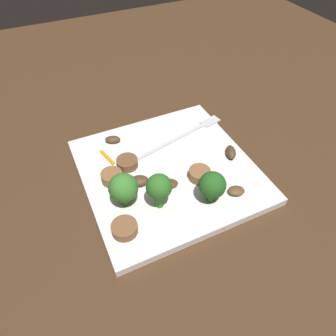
{
  "coord_description": "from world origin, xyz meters",
  "views": [
    {
      "loc": [
        -0.14,
        -0.3,
        0.35
      ],
      "look_at": [
        0.0,
        0.0,
        0.01
      ],
      "focal_mm": 32.77,
      "sensor_mm": 36.0,
      "label": 1
    }
  ],
  "objects": [
    {
      "name": "mushroom_2",
      "position": [
        -0.05,
        -0.01,
        0.02
      ],
      "size": [
        0.03,
        0.03,
        0.01
      ],
      "primitive_type": "ellipsoid",
      "rotation": [
        0.0,
        0.0,
        5.95
      ],
      "color": "#4C331E",
      "rests_on": "plate"
    },
    {
      "name": "mushroom_0",
      "position": [
        -0.06,
        0.09,
        0.02
      ],
      "size": [
        0.03,
        0.02,
        0.01
      ],
      "primitive_type": "ellipsoid",
      "rotation": [
        0.0,
        0.0,
        2.73
      ],
      "color": "#4C331E",
      "rests_on": "plate"
    },
    {
      "name": "sausage_slice_0",
      "position": [
        -0.05,
        0.03,
        0.02
      ],
      "size": [
        0.04,
        0.04,
        0.01
      ],
      "primitive_type": "cylinder",
      "rotation": [
        0.0,
        0.0,
        1.14
      ],
      "color": "brown",
      "rests_on": "plate"
    },
    {
      "name": "broccoli_floret_1",
      "position": [
        -0.08,
        -0.04,
        0.04
      ],
      "size": [
        0.04,
        0.04,
        0.05
      ],
      "color": "#408630",
      "rests_on": "plate"
    },
    {
      "name": "sausage_slice_1",
      "position": [
        -0.09,
        0.01,
        0.02
      ],
      "size": [
        0.03,
        0.03,
        0.02
      ],
      "primitive_type": "cylinder",
      "rotation": [
        0.0,
        0.0,
        1.58
      ],
      "color": "brown",
      "rests_on": "plate"
    },
    {
      "name": "plate",
      "position": [
        0.0,
        0.0,
        0.01
      ],
      "size": [
        0.25,
        0.25,
        0.01
      ],
      "primitive_type": "cube",
      "color": "white",
      "rests_on": "ground_plane"
    },
    {
      "name": "broccoli_floret_0",
      "position": [
        0.03,
        -0.08,
        0.04
      ],
      "size": [
        0.04,
        0.04,
        0.05
      ],
      "color": "#296420",
      "rests_on": "plate"
    },
    {
      "name": "pepper_strip_0",
      "position": [
        -0.08,
        0.06,
        0.01
      ],
      "size": [
        0.01,
        0.04,
        0.0
      ],
      "primitive_type": "cube",
      "rotation": [
        0.0,
        0.0,
        1.82
      ],
      "color": "orange",
      "rests_on": "plate"
    },
    {
      "name": "ground_plane",
      "position": [
        0.0,
        0.0,
        0.0
      ],
      "size": [
        1.4,
        1.4,
        0.0
      ],
      "primitive_type": "plane",
      "color": "#422B19"
    },
    {
      "name": "broccoli_floret_2",
      "position": [
        -0.04,
        -0.06,
        0.05
      ],
      "size": [
        0.03,
        0.03,
        0.06
      ],
      "color": "#347525",
      "rests_on": "plate"
    },
    {
      "name": "mushroom_3",
      "position": [
        0.07,
        -0.09,
        0.02
      ],
      "size": [
        0.03,
        0.03,
        0.01
      ],
      "primitive_type": "ellipsoid",
      "rotation": [
        0.0,
        0.0,
        5.94
      ],
      "color": "brown",
      "rests_on": "plate"
    },
    {
      "name": "fork",
      "position": [
        0.06,
        0.06,
        0.01
      ],
      "size": [
        0.18,
        0.05,
        0.0
      ],
      "rotation": [
        0.0,
        0.0,
        0.22
      ],
      "color": "silver",
      "rests_on": "plate"
    },
    {
      "name": "mushroom_1",
      "position": [
        -0.02,
        -0.03,
        0.02
      ],
      "size": [
        0.03,
        0.03,
        0.01
      ],
      "primitive_type": "ellipsoid",
      "rotation": [
        0.0,
        0.0,
        2.8
      ],
      "color": "#4C331E",
      "rests_on": "plate"
    },
    {
      "name": "mushroom_4",
      "position": [
        0.1,
        -0.02,
        0.02
      ],
      "size": [
        0.03,
        0.03,
        0.01
      ],
      "primitive_type": "ellipsoid",
      "rotation": [
        0.0,
        0.0,
        1.15
      ],
      "color": "#4C331E",
      "rests_on": "plate"
    },
    {
      "name": "sausage_slice_2",
      "position": [
        0.03,
        -0.04,
        0.02
      ],
      "size": [
        0.03,
        0.03,
        0.02
      ],
      "primitive_type": "cylinder",
      "rotation": [
        0.0,
        0.0,
        1.58
      ],
      "color": "brown",
      "rests_on": "plate"
    },
    {
      "name": "sausage_slice_3",
      "position": [
        -0.1,
        -0.08,
        0.02
      ],
      "size": [
        0.04,
        0.04,
        0.01
      ],
      "primitive_type": "cylinder",
      "rotation": [
        0.0,
        0.0,
        1.44
      ],
      "color": "brown",
      "rests_on": "plate"
    }
  ]
}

